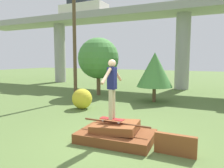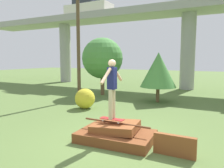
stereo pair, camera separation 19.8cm
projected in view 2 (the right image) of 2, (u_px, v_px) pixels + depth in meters
ground_plane at (116, 141)px, 6.37m from camera, size 80.00×80.00×0.00m
scrap_pile at (116, 134)px, 6.37m from camera, size 2.23×1.50×0.57m
scrap_plank_loose at (174, 146)px, 5.36m from camera, size 1.03×0.13×0.53m
skateboard at (112, 119)px, 6.35m from camera, size 0.73×0.23×0.09m
skater at (112, 84)px, 6.23m from camera, size 0.22×1.23×1.72m
highway_overpass at (189, 17)px, 16.60m from camera, size 44.00×3.23×6.49m
car_on_overpass_right at (88, 8)px, 20.12m from camera, size 4.37×1.86×1.39m
utility_pole at (78, 20)px, 12.21m from camera, size 1.30×0.20×8.87m
tree_behind_left at (102, 58)px, 14.25m from camera, size 2.67×2.67×3.75m
tree_behind_right at (158, 70)px, 11.88m from camera, size 1.96×1.96×2.74m
bush_yellow_flowering at (85, 99)px, 10.49m from camera, size 0.97×0.97×0.97m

